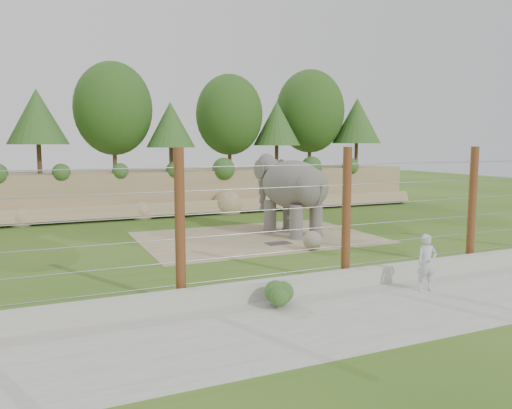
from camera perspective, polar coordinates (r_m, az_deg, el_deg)
name	(u,v)px	position (r m, az deg, el deg)	size (l,w,h in m)	color
ground	(277,252)	(19.02, 2.47, -5.46)	(90.00, 90.00, 0.00)	#2E5D19
back_embankment	(193,146)	(30.61, -7.20, 6.67)	(30.00, 5.52, 8.77)	#8D7D5A
dirt_patch	(257,237)	(21.88, 0.13, -3.78)	(10.00, 7.00, 0.02)	#8C7F57
drain_grate	(278,243)	(20.50, 2.58, -4.45)	(1.00, 0.60, 0.03)	#262628
elephant	(293,196)	(22.43, 4.22, 0.99)	(1.87, 4.35, 3.52)	slate
stone_ball	(312,241)	(19.31, 6.46, -4.11)	(0.75, 0.75, 0.75)	gray
retaining_wall	(355,278)	(14.78, 11.24, -8.22)	(26.00, 0.35, 0.50)	#9F9E94
walkway	(401,307)	(13.34, 16.26, -11.14)	(26.00, 4.00, 0.01)	#9F9E94
barrier_fence	(346,215)	(14.83, 10.28, -1.24)	(20.26, 0.26, 4.00)	#5D2D15
walkway_shrub	(282,295)	(12.71, 2.94, -10.27)	(0.63, 0.63, 0.63)	#234F1B
zookeeper	(427,263)	(14.71, 18.93, -6.31)	(0.58, 0.38, 1.59)	silver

